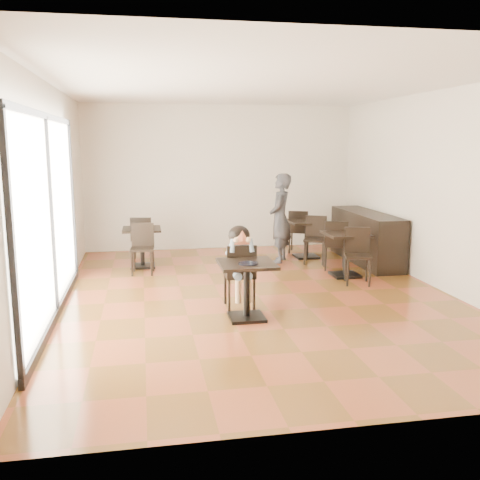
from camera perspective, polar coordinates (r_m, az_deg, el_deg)
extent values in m
cube|color=brown|center=(8.43, 1.92, -5.94)|extent=(6.00, 8.00, 0.01)
cube|color=white|center=(8.14, 2.06, 16.25)|extent=(6.00, 8.00, 0.01)
cube|color=beige|center=(12.05, -2.11, 6.69)|extent=(6.00, 0.01, 3.20)
cube|color=beige|center=(4.34, 13.34, 0.01)|extent=(6.00, 0.01, 3.20)
cube|color=beige|center=(8.04, -19.46, 4.32)|extent=(0.01, 8.00, 3.20)
cube|color=beige|center=(9.24, 20.55, 4.95)|extent=(0.01, 8.00, 3.20)
cube|color=white|center=(7.57, -19.72, 2.44)|extent=(0.04, 4.50, 2.60)
cylinder|color=black|center=(7.05, 0.88, -2.51)|extent=(0.27, 0.27, 0.02)
imported|color=#37373D|center=(10.67, 4.31, 2.34)|extent=(0.65, 0.76, 1.77)
cube|color=black|center=(10.99, 13.30, 0.29)|extent=(0.60, 2.40, 1.00)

